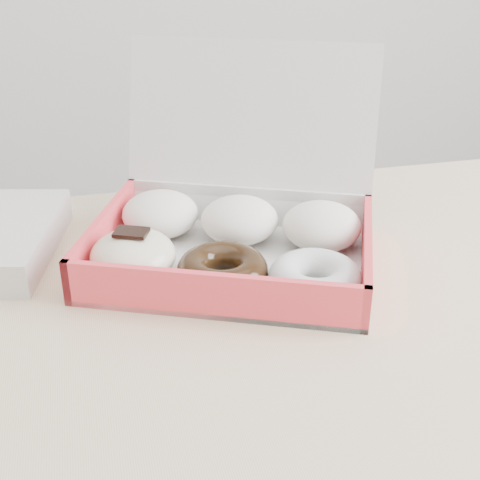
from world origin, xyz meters
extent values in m
cube|color=tan|center=(0.00, 0.00, 0.73)|extent=(1.20, 0.80, 0.04)
cube|color=silver|center=(-0.10, 0.16, 0.75)|extent=(0.37, 0.33, 0.01)
cube|color=#FF3E49|center=(-0.14, 0.06, 0.78)|extent=(0.29, 0.13, 0.05)
cube|color=silver|center=(-0.05, 0.26, 0.78)|extent=(0.29, 0.13, 0.05)
cube|color=#FF3E49|center=(-0.24, 0.22, 0.78)|extent=(0.10, 0.21, 0.05)
cube|color=#FF3E49|center=(0.04, 0.10, 0.78)|extent=(0.10, 0.21, 0.05)
cube|color=silver|center=(-0.05, 0.28, 0.86)|extent=(0.31, 0.19, 0.22)
ellipsoid|color=white|center=(-0.17, 0.24, 0.78)|extent=(0.12, 0.12, 0.05)
ellipsoid|color=white|center=(-0.08, 0.21, 0.78)|extent=(0.12, 0.12, 0.05)
ellipsoid|color=white|center=(0.01, 0.17, 0.78)|extent=(0.12, 0.12, 0.05)
ellipsoid|color=beige|center=(-0.21, 0.15, 0.78)|extent=(0.12, 0.12, 0.05)
cube|color=black|center=(-0.21, 0.15, 0.81)|extent=(0.04, 0.04, 0.00)
torus|color=black|center=(-0.12, 0.11, 0.77)|extent=(0.13, 0.13, 0.03)
torus|color=silver|center=(-0.03, 0.07, 0.77)|extent=(0.13, 0.13, 0.03)
camera|label=1|loc=(-0.24, -0.50, 1.13)|focal=50.00mm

